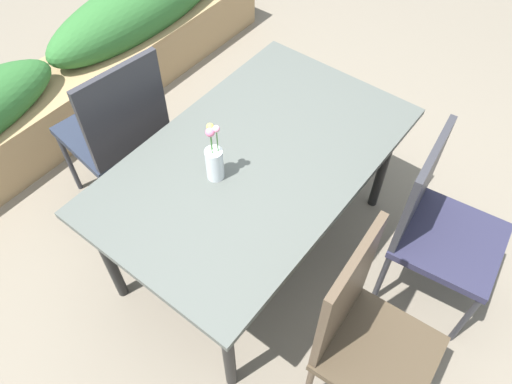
# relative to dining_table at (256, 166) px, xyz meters

# --- Properties ---
(ground_plane) EXTENTS (12.00, 12.00, 0.00)m
(ground_plane) POSITION_rel_dining_table_xyz_m (-0.07, 0.03, -0.66)
(ground_plane) COLOR #756B5B
(dining_table) EXTENTS (1.47, 0.90, 0.72)m
(dining_table) POSITION_rel_dining_table_xyz_m (0.00, 0.00, 0.00)
(dining_table) COLOR #4C514C
(dining_table) RESTS_ON ground
(chair_near_right) EXTENTS (0.49, 0.49, 0.94)m
(chair_near_right) POSITION_rel_dining_table_xyz_m (0.32, -0.77, -0.13)
(chair_near_right) COLOR #28273F
(chair_near_right) RESTS_ON ground
(chair_far_side) EXTENTS (0.51, 0.51, 0.99)m
(chair_far_side) POSITION_rel_dining_table_xyz_m (-0.16, 0.76, -0.10)
(chair_far_side) COLOR #242B3B
(chair_far_side) RESTS_ON ground
(chair_near_left) EXTENTS (0.43, 0.43, 1.02)m
(chair_near_left) POSITION_rel_dining_table_xyz_m (-0.34, -0.77, -0.09)
(chair_near_left) COLOR #433525
(chair_near_left) RESTS_ON ground
(flower_vase) EXTENTS (0.07, 0.07, 0.29)m
(flower_vase) POSITION_rel_dining_table_xyz_m (-0.19, 0.07, 0.16)
(flower_vase) COLOR silver
(flower_vase) RESTS_ON dining_table
(planter_box) EXTENTS (3.41, 0.47, 0.69)m
(planter_box) POSITION_rel_dining_table_xyz_m (0.02, 1.57, -0.34)
(planter_box) COLOR #9E7F56
(planter_box) RESTS_ON ground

